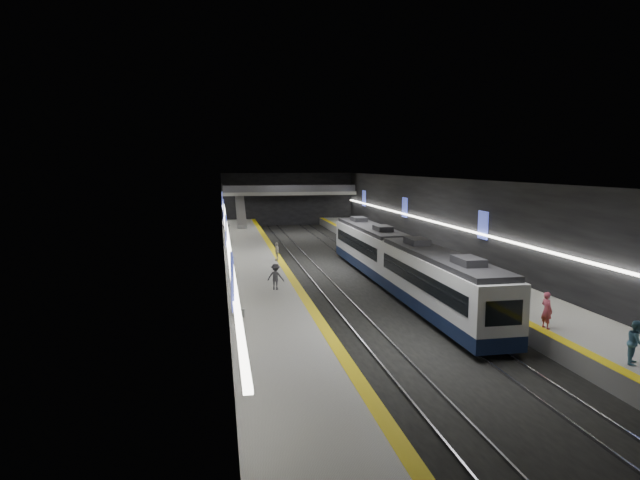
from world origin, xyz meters
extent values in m
plane|color=black|center=(0.00, 0.00, 0.00)|extent=(70.00, 70.00, 0.00)
cube|color=beige|center=(0.00, 0.00, 8.00)|extent=(20.00, 70.00, 0.04)
cube|color=black|center=(-10.00, 0.00, 4.00)|extent=(0.04, 70.00, 8.00)
cube|color=black|center=(10.00, 0.00, 4.00)|extent=(0.04, 70.00, 8.00)
cube|color=black|center=(0.00, 35.00, 4.00)|extent=(20.00, 0.04, 8.00)
cube|color=black|center=(0.00, -35.00, 4.00)|extent=(20.00, 0.04, 8.00)
cube|color=slate|center=(-7.50, 0.00, 0.50)|extent=(5.00, 70.00, 1.00)
cube|color=#979793|center=(-7.50, 0.00, 1.01)|extent=(5.00, 70.00, 0.02)
cube|color=yellow|center=(-5.30, 0.00, 1.02)|extent=(0.60, 70.00, 0.02)
cube|color=slate|center=(7.50, 0.00, 0.50)|extent=(5.00, 70.00, 1.00)
cube|color=#979793|center=(7.50, 0.00, 1.01)|extent=(5.00, 70.00, 0.02)
cube|color=yellow|center=(5.30, 0.00, 1.02)|extent=(0.60, 70.00, 0.02)
cube|color=gray|center=(-3.22, 0.00, 0.06)|extent=(0.08, 70.00, 0.12)
cube|color=gray|center=(-1.78, 0.00, 0.06)|extent=(0.08, 70.00, 0.12)
cube|color=gray|center=(1.78, 0.00, 0.06)|extent=(0.08, 70.00, 0.12)
cube|color=gray|center=(3.22, 0.00, 0.06)|extent=(0.08, 70.00, 0.12)
cube|color=#101C3D|center=(2.50, -16.90, 0.75)|extent=(2.65, 15.00, 0.80)
cube|color=white|center=(2.50, -16.90, 2.40)|extent=(2.65, 15.00, 2.50)
cube|color=black|center=(2.50, -16.90, 3.80)|extent=(2.44, 14.25, 0.30)
cube|color=black|center=(2.50, -16.90, 2.45)|extent=(2.69, 13.20, 1.00)
cube|color=black|center=(2.50, -24.42, 2.35)|extent=(1.85, 0.05, 1.20)
cube|color=#101C3D|center=(2.50, -1.90, 0.75)|extent=(2.65, 15.00, 0.80)
cube|color=white|center=(2.50, -1.90, 2.40)|extent=(2.65, 15.00, 2.50)
cube|color=black|center=(2.50, -1.90, 3.80)|extent=(2.44, 14.25, 0.30)
cube|color=black|center=(2.50, -1.90, 2.45)|extent=(2.69, 13.20, 1.00)
cube|color=black|center=(2.50, -9.42, 2.35)|extent=(1.85, 0.05, 1.20)
cube|color=#4350C9|center=(-9.92, -25.00, 4.50)|extent=(0.10, 1.50, 2.20)
cube|color=#4350C9|center=(-9.92, -8.00, 4.50)|extent=(0.10, 1.50, 2.20)
cube|color=#4350C9|center=(-9.92, 10.00, 4.50)|extent=(0.10, 1.50, 2.20)
cube|color=#4350C9|center=(-9.92, 27.00, 4.50)|extent=(0.10, 1.50, 2.20)
cube|color=#4350C9|center=(9.92, -8.00, 4.50)|extent=(0.10, 1.50, 2.20)
cube|color=#4350C9|center=(9.92, 10.00, 4.50)|extent=(0.10, 1.50, 2.20)
cube|color=#4350C9|center=(9.92, 27.00, 4.50)|extent=(0.10, 1.50, 2.20)
cube|color=white|center=(-9.80, 0.00, 3.80)|extent=(0.25, 68.60, 0.12)
cube|color=white|center=(9.80, 0.00, 3.80)|extent=(0.25, 68.60, 0.12)
cube|color=gray|center=(0.00, 33.00, 5.00)|extent=(20.00, 3.00, 0.50)
cube|color=#47474C|center=(0.00, 31.55, 5.75)|extent=(19.60, 0.08, 1.00)
cube|color=#99999E|center=(-7.50, 26.00, 2.90)|extent=(1.20, 7.50, 3.92)
cube|color=#99999E|center=(-9.50, -17.28, 1.24)|extent=(0.66, 1.96, 0.47)
cube|color=#99999E|center=(-9.50, 24.32, 1.21)|extent=(0.92, 1.77, 0.42)
cube|color=#99999E|center=(8.74, -2.30, 1.21)|extent=(0.72, 1.75, 0.41)
cube|color=#99999E|center=(9.50, 19.40, 1.24)|extent=(1.16, 2.04, 0.48)
imported|color=#B54358|center=(5.63, -23.04, 1.94)|extent=(0.53, 0.73, 1.87)
imported|color=teal|center=(6.36, -28.08, 1.91)|extent=(1.12, 1.12, 1.83)
imported|color=beige|center=(-5.58, -1.23, 1.78)|extent=(0.47, 0.95, 1.57)
imported|color=#3F3E45|center=(-6.83, -12.05, 1.87)|extent=(1.28, 1.01, 1.73)
camera|label=1|loc=(-10.37, -46.45, 9.16)|focal=30.00mm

